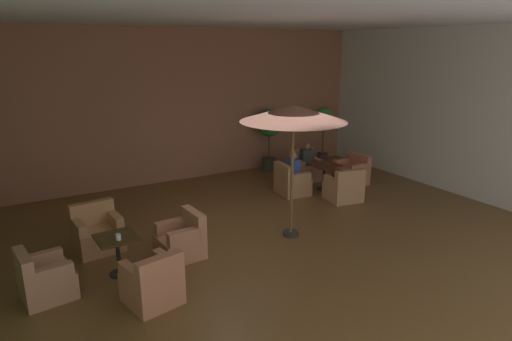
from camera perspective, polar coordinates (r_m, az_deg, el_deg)
The scene contains 20 objects.
ground_plane at distance 9.08m, azimuth 1.45°, elevation -8.30°, with size 11.32×9.16×0.02m, color brown.
wall_back_brick at distance 12.49m, azimuth -9.45°, elevation 8.28°, with size 11.32×0.08×4.20m, color #A0664B.
wall_right_plain at distance 12.30m, azimuth 24.71°, elevation 6.93°, with size 0.08×9.16×4.20m, color silver.
ceiling_slab at distance 8.30m, azimuth 1.67°, elevation 19.46°, with size 11.32×9.16×0.06m, color silver.
cafe_table_front_left at distance 7.72m, azimuth -17.58°, elevation -9.29°, with size 0.69×0.69×0.68m.
armchair_front_left_north at distance 7.56m, azimuth -25.80°, elevation -12.64°, with size 0.82×0.82×0.80m.
armchair_front_left_east at distance 6.87m, azimuth -13.27°, elevation -14.11°, with size 0.85×0.88×0.85m.
armchair_front_left_south at distance 8.16m, azimuth -9.61°, elevation -8.95°, with size 0.81×0.77×0.84m.
armchair_front_left_west at distance 8.82m, azimuth -19.91°, elevation -7.69°, with size 0.88×0.81×0.88m.
cafe_table_front_right at distance 11.81m, azimuth 8.86°, elevation 0.08°, with size 0.74×0.74×0.68m.
armchair_front_right_north at distance 11.06m, azimuth 11.39°, elevation -2.33°, with size 0.88×0.84×0.85m.
armchair_front_right_east at distance 12.49m, azimuth 12.37°, elevation -0.28°, with size 0.73×0.79×0.82m.
armchair_front_right_south at distance 12.69m, azimuth 6.46°, elevation 0.26°, with size 0.82×0.84×0.85m.
armchair_front_right_west at distance 11.38m, azimuth 4.62°, elevation -1.55°, with size 0.79×0.88×0.82m.
patio_umbrella_tall_red at distance 8.34m, azimuth 4.88°, elevation 7.28°, with size 2.04×2.04×2.65m.
potted_tree_left_corner at distance 13.25m, azimuth 1.73°, elevation 5.60°, with size 0.82×0.82×1.90m.
potted_tree_mid_left at distance 14.30m, azimuth 8.78°, elevation 6.01°, with size 0.59×0.59×1.82m.
patron_blue_shirt at distance 12.55m, azimuth 6.61°, elevation 1.99°, with size 0.35×0.25×0.64m.
patron_by_window at distance 11.28m, azimuth 4.84°, elevation 0.47°, with size 0.28×0.37×0.69m.
iced_drink_cup at distance 7.50m, azimuth -17.47°, elevation -8.24°, with size 0.08×0.08×0.11m, color white.
Camera 1 is at (-4.31, -7.07, 3.71)m, focal length 30.76 mm.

